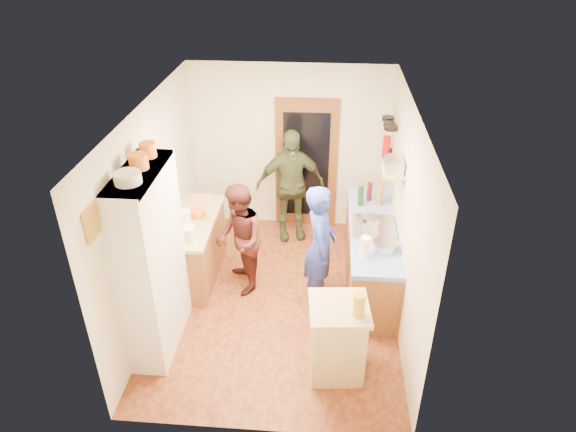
# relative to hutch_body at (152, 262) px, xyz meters

# --- Properties ---
(floor) EXTENTS (3.00, 4.00, 0.02)m
(floor) POSITION_rel_hutch_body_xyz_m (1.30, 0.80, -1.11)
(floor) COLOR brown
(floor) RESTS_ON ground
(ceiling) EXTENTS (3.00, 4.00, 0.02)m
(ceiling) POSITION_rel_hutch_body_xyz_m (1.30, 0.80, 1.51)
(ceiling) COLOR silver
(ceiling) RESTS_ON ground
(wall_back) EXTENTS (3.00, 0.02, 2.60)m
(wall_back) POSITION_rel_hutch_body_xyz_m (1.30, 2.81, 0.20)
(wall_back) COLOR silver
(wall_back) RESTS_ON ground
(wall_front) EXTENTS (3.00, 0.02, 2.60)m
(wall_front) POSITION_rel_hutch_body_xyz_m (1.30, -1.21, 0.20)
(wall_front) COLOR silver
(wall_front) RESTS_ON ground
(wall_left) EXTENTS (0.02, 4.00, 2.60)m
(wall_left) POSITION_rel_hutch_body_xyz_m (-0.21, 0.80, 0.20)
(wall_left) COLOR silver
(wall_left) RESTS_ON ground
(wall_right) EXTENTS (0.02, 4.00, 2.60)m
(wall_right) POSITION_rel_hutch_body_xyz_m (2.81, 0.80, 0.20)
(wall_right) COLOR silver
(wall_right) RESTS_ON ground
(door_frame) EXTENTS (0.95, 0.06, 2.10)m
(door_frame) POSITION_rel_hutch_body_xyz_m (1.55, 2.77, -0.05)
(door_frame) COLOR brown
(door_frame) RESTS_ON ground
(door_glass) EXTENTS (0.70, 0.02, 1.70)m
(door_glass) POSITION_rel_hutch_body_xyz_m (1.55, 2.74, -0.05)
(door_glass) COLOR black
(door_glass) RESTS_ON door_frame
(hutch_body) EXTENTS (0.40, 1.20, 2.20)m
(hutch_body) POSITION_rel_hutch_body_xyz_m (0.00, 0.00, 0.00)
(hutch_body) COLOR silver
(hutch_body) RESTS_ON ground
(hutch_top_shelf) EXTENTS (0.40, 1.14, 0.04)m
(hutch_top_shelf) POSITION_rel_hutch_body_xyz_m (0.00, 0.00, 1.08)
(hutch_top_shelf) COLOR silver
(hutch_top_shelf) RESTS_ON hutch_body
(plate_stack) EXTENTS (0.26, 0.26, 0.11)m
(plate_stack) POSITION_rel_hutch_body_xyz_m (0.00, -0.26, 1.15)
(plate_stack) COLOR white
(plate_stack) RESTS_ON hutch_top_shelf
(orange_pot_a) EXTENTS (0.19, 0.19, 0.15)m
(orange_pot_a) POSITION_rel_hutch_body_xyz_m (0.00, 0.07, 1.18)
(orange_pot_a) COLOR orange
(orange_pot_a) RESTS_ON hutch_top_shelf
(orange_pot_b) EXTENTS (0.17, 0.17, 0.15)m
(orange_pot_b) POSITION_rel_hutch_body_xyz_m (0.00, 0.36, 1.18)
(orange_pot_b) COLOR orange
(orange_pot_b) RESTS_ON hutch_top_shelf
(left_counter_base) EXTENTS (0.60, 1.40, 0.85)m
(left_counter_base) POSITION_rel_hutch_body_xyz_m (0.10, 1.25, -0.68)
(left_counter_base) COLOR #A06031
(left_counter_base) RESTS_ON ground
(left_counter_top) EXTENTS (0.64, 1.44, 0.05)m
(left_counter_top) POSITION_rel_hutch_body_xyz_m (0.10, 1.25, -0.23)
(left_counter_top) COLOR tan
(left_counter_top) RESTS_ON left_counter_base
(toaster) EXTENTS (0.26, 0.19, 0.19)m
(toaster) POSITION_rel_hutch_body_xyz_m (0.15, 0.77, -0.11)
(toaster) COLOR white
(toaster) RESTS_ON left_counter_top
(kettle) EXTENTS (0.16, 0.16, 0.18)m
(kettle) POSITION_rel_hutch_body_xyz_m (0.05, 1.17, -0.11)
(kettle) COLOR white
(kettle) RESTS_ON left_counter_top
(orange_bowl) EXTENTS (0.25, 0.25, 0.09)m
(orange_bowl) POSITION_rel_hutch_body_xyz_m (0.18, 1.34, -0.15)
(orange_bowl) COLOR orange
(orange_bowl) RESTS_ON left_counter_top
(chopping_board) EXTENTS (0.33, 0.26, 0.02)m
(chopping_board) POSITION_rel_hutch_body_xyz_m (0.12, 1.84, -0.19)
(chopping_board) COLOR tan
(chopping_board) RESTS_ON left_counter_top
(right_counter_base) EXTENTS (0.60, 2.20, 0.84)m
(right_counter_base) POSITION_rel_hutch_body_xyz_m (2.50, 1.30, -0.68)
(right_counter_base) COLOR #A06031
(right_counter_base) RESTS_ON ground
(right_counter_top) EXTENTS (0.62, 2.22, 0.06)m
(right_counter_top) POSITION_rel_hutch_body_xyz_m (2.50, 1.30, -0.23)
(right_counter_top) COLOR #143BB0
(right_counter_top) RESTS_ON right_counter_base
(hob) EXTENTS (0.55, 0.58, 0.04)m
(hob) POSITION_rel_hutch_body_xyz_m (2.50, 1.24, -0.18)
(hob) COLOR silver
(hob) RESTS_ON right_counter_top
(pot_on_hob) EXTENTS (0.22, 0.22, 0.14)m
(pot_on_hob) POSITION_rel_hutch_body_xyz_m (2.45, 1.21, -0.09)
(pot_on_hob) COLOR silver
(pot_on_hob) RESTS_ON hob
(bottle_a) EXTENTS (0.07, 0.07, 0.29)m
(bottle_a) POSITION_rel_hutch_body_xyz_m (2.35, 1.83, -0.05)
(bottle_a) COLOR #143F14
(bottle_a) RESTS_ON right_counter_top
(bottle_b) EXTENTS (0.08, 0.08, 0.28)m
(bottle_b) POSITION_rel_hutch_body_xyz_m (2.48, 1.99, -0.06)
(bottle_b) COLOR #591419
(bottle_b) RESTS_ON right_counter_top
(bottle_c) EXTENTS (0.11, 0.11, 0.35)m
(bottle_c) POSITION_rel_hutch_body_xyz_m (2.61, 1.87, -0.02)
(bottle_c) COLOR olive
(bottle_c) RESTS_ON right_counter_top
(paper_towel) EXTENTS (0.15, 0.15, 0.26)m
(paper_towel) POSITION_rel_hutch_body_xyz_m (2.35, 0.58, -0.07)
(paper_towel) COLOR white
(paper_towel) RESTS_ON right_counter_top
(mixing_bowl) EXTENTS (0.33, 0.33, 0.11)m
(mixing_bowl) POSITION_rel_hutch_body_xyz_m (2.60, 0.74, -0.14)
(mixing_bowl) COLOR silver
(mixing_bowl) RESTS_ON right_counter_top
(island_base) EXTENTS (0.60, 0.60, 0.86)m
(island_base) POSITION_rel_hutch_body_xyz_m (2.05, -0.35, -0.67)
(island_base) COLOR tan
(island_base) RESTS_ON ground
(island_top) EXTENTS (0.67, 0.67, 0.05)m
(island_top) POSITION_rel_hutch_body_xyz_m (2.05, -0.35, -0.22)
(island_top) COLOR tan
(island_top) RESTS_ON island_base
(cutting_board) EXTENTS (0.37, 0.31, 0.02)m
(cutting_board) POSITION_rel_hutch_body_xyz_m (2.00, -0.30, -0.21)
(cutting_board) COLOR white
(cutting_board) RESTS_ON island_top
(oil_jar) EXTENTS (0.13, 0.13, 0.24)m
(oil_jar) POSITION_rel_hutch_body_xyz_m (2.24, -0.45, -0.07)
(oil_jar) COLOR #AD9E2D
(oil_jar) RESTS_ON island_top
(pan_rail) EXTENTS (0.02, 0.65, 0.02)m
(pan_rail) POSITION_rel_hutch_body_xyz_m (2.76, 2.33, 0.95)
(pan_rail) COLOR silver
(pan_rail) RESTS_ON wall_right
(pan_hang_a) EXTENTS (0.18, 0.18, 0.05)m
(pan_hang_a) POSITION_rel_hutch_body_xyz_m (2.70, 2.15, 0.82)
(pan_hang_a) COLOR black
(pan_hang_a) RESTS_ON pan_rail
(pan_hang_b) EXTENTS (0.16, 0.16, 0.05)m
(pan_hang_b) POSITION_rel_hutch_body_xyz_m (2.70, 2.35, 0.80)
(pan_hang_b) COLOR black
(pan_hang_b) RESTS_ON pan_rail
(pan_hang_c) EXTENTS (0.17, 0.17, 0.05)m
(pan_hang_c) POSITION_rel_hutch_body_xyz_m (2.70, 2.55, 0.81)
(pan_hang_c) COLOR black
(pan_hang_c) RESTS_ON pan_rail
(wall_shelf) EXTENTS (0.26, 0.42, 0.03)m
(wall_shelf) POSITION_rel_hutch_body_xyz_m (2.67, 1.25, 0.60)
(wall_shelf) COLOR tan
(wall_shelf) RESTS_ON wall_right
(radio) EXTENTS (0.23, 0.31, 0.15)m
(radio) POSITION_rel_hutch_body_xyz_m (2.67, 1.25, 0.69)
(radio) COLOR silver
(radio) RESTS_ON wall_shelf
(ext_bracket) EXTENTS (0.06, 0.10, 0.04)m
(ext_bracket) POSITION_rel_hutch_body_xyz_m (2.77, 2.50, 0.35)
(ext_bracket) COLOR black
(ext_bracket) RESTS_ON wall_right
(fire_extinguisher) EXTENTS (0.11, 0.11, 0.32)m
(fire_extinguisher) POSITION_rel_hutch_body_xyz_m (2.71, 2.50, 0.40)
(fire_extinguisher) COLOR red
(fire_extinguisher) RESTS_ON wall_right
(picture_frame) EXTENTS (0.03, 0.25, 0.30)m
(picture_frame) POSITION_rel_hutch_body_xyz_m (-0.18, -0.75, 0.95)
(picture_frame) COLOR gold
(picture_frame) RESTS_ON wall_left
(person_hob) EXTENTS (0.42, 0.62, 1.66)m
(person_hob) POSITION_rel_hutch_body_xyz_m (1.86, 0.84, -0.27)
(person_hob) COLOR #28389D
(person_hob) RESTS_ON ground
(person_left) EXTENTS (0.79, 0.89, 1.53)m
(person_left) POSITION_rel_hutch_body_xyz_m (0.79, 1.07, -0.34)
(person_left) COLOR #441B19
(person_left) RESTS_ON ground
(person_back) EXTENTS (1.11, 0.68, 1.76)m
(person_back) POSITION_rel_hutch_body_xyz_m (1.35, 2.38, -0.22)
(person_back) COLOR #394125
(person_back) RESTS_ON ground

